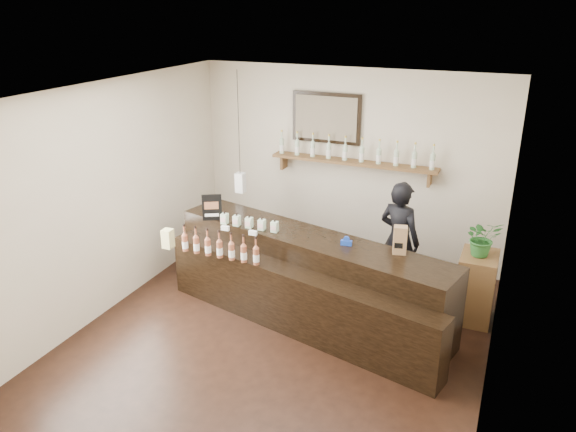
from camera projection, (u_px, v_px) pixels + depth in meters
The scene contains 10 objects.
ground at pixel (280, 338), 6.49m from camera, with size 5.00×5.00×0.00m, color black.
room_shell at pixel (279, 199), 5.87m from camera, with size 5.00×5.00×5.00m.
back_wall_decor at pixel (336, 143), 7.95m from camera, with size 2.66×0.96×1.69m.
counter at pixel (305, 281), 6.77m from camera, with size 3.70×1.84×1.19m.
promo_sign at pixel (212, 207), 7.10m from camera, with size 0.23×0.14×0.35m.
paper_bag at pixel (400, 240), 6.17m from camera, with size 0.17×0.14×0.32m.
tape_dispenser at pixel (346, 242), 6.42m from camera, with size 0.13×0.07×0.11m.
side_cabinet at pixel (476, 287), 6.75m from camera, with size 0.42×0.58×0.84m.
potted_plant at pixel (483, 238), 6.52m from camera, with size 0.40×0.35×0.45m, color #2A6829.
shopkeeper at pixel (400, 233), 7.14m from camera, with size 0.64×0.42×1.77m, color black.
Camera 1 is at (2.25, -5.06, 3.66)m, focal length 35.00 mm.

